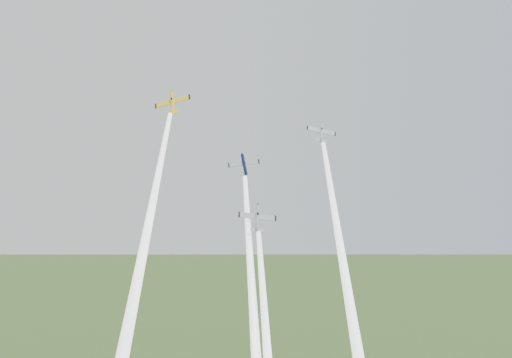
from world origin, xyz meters
The scene contains 7 objects.
plane_yellow centered at (-15.75, 7.80, 109.20)m, with size 8.27×8.21×1.30m, color yellow, non-canonical shape.
smoke_trail_yellow centered at (-22.76, -10.69, 79.83)m, with size 2.55×2.55×64.41m, color white, non-canonical shape.
plane_navy centered at (-1.28, -0.43, 95.22)m, with size 6.82×6.77×1.07m, color #0B1333, non-canonical shape.
smoke_trail_navy centered at (-4.03, -22.33, 62.46)m, with size 2.55×2.55×72.61m, color white, non-canonical shape.
plane_silver_right centered at (16.55, 0.68, 102.75)m, with size 6.73×6.67×1.05m, color silver, non-canonical shape.
smoke_trail_silver_right centered at (14.16, -20.36, 71.32)m, with size 2.55×2.55×69.39m, color white, non-canonical shape.
plane_silver_low centered at (-0.84, -10.81, 84.09)m, with size 7.63×7.57×1.19m, color #A6ABB3, non-canonical shape.
Camera 1 is at (-30.52, -133.94, 88.10)m, focal length 45.00 mm.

